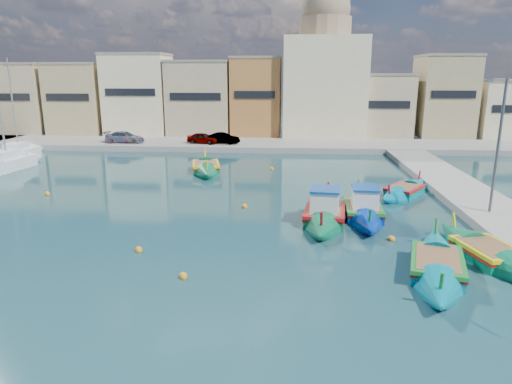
% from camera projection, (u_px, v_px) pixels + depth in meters
% --- Properties ---
extents(ground, '(160.00, 160.00, 0.00)m').
position_uv_depth(ground, '(164.00, 250.00, 21.88)').
color(ground, '#163842').
rests_on(ground, ground).
extents(north_quay, '(80.00, 8.00, 0.60)m').
position_uv_depth(north_quay, '(239.00, 145.00, 52.70)').
color(north_quay, gray).
rests_on(north_quay, ground).
extents(north_townhouses, '(83.20, 7.87, 10.19)m').
position_uv_depth(north_townhouses, '(297.00, 100.00, 58.14)').
color(north_townhouses, tan).
rests_on(north_townhouses, ground).
extents(church_block, '(10.00, 10.00, 19.10)m').
position_uv_depth(church_block, '(324.00, 72.00, 57.66)').
color(church_block, beige).
rests_on(church_block, ground).
extents(quay_street_lamp, '(1.18, 0.16, 8.00)m').
position_uv_depth(quay_street_lamp, '(497.00, 145.00, 25.30)').
color(quay_street_lamp, '#595B60').
rests_on(quay_street_lamp, ground).
extents(parked_cars, '(15.43, 2.41, 1.27)m').
position_uv_depth(parked_cars, '(173.00, 138.00, 51.55)').
color(parked_cars, '#4C1919').
rests_on(parked_cars, north_quay).
extents(luzzu_turquoise_cabin, '(2.44, 9.29, 2.96)m').
position_uv_depth(luzzu_turquoise_cabin, '(363.00, 210.00, 27.00)').
color(luzzu_turquoise_cabin, '#002FAD').
rests_on(luzzu_turquoise_cabin, ground).
extents(luzzu_blue_cabin, '(3.27, 9.06, 3.13)m').
position_uv_depth(luzzu_blue_cabin, '(325.00, 215.00, 26.04)').
color(luzzu_blue_cabin, '#0A6E42').
rests_on(luzzu_blue_cabin, ground).
extents(luzzu_cyan_mid, '(5.81, 7.31, 2.26)m').
position_uv_depth(luzzu_cyan_mid, '(404.00, 192.00, 31.76)').
color(luzzu_cyan_mid, '#00819B').
rests_on(luzzu_cyan_mid, ground).
extents(luzzu_green, '(3.88, 8.76, 2.68)m').
position_uv_depth(luzzu_green, '(206.00, 168.00, 39.50)').
color(luzzu_green, '#0A6D45').
rests_on(luzzu_green, ground).
extents(luzzu_blue_south, '(4.24, 9.07, 2.56)m').
position_uv_depth(luzzu_blue_south, '(437.00, 267.00, 19.25)').
color(luzzu_blue_south, '#00849D').
rests_on(luzzu_blue_south, ground).
extents(luzzu_cyan_south, '(3.83, 8.13, 2.45)m').
position_uv_depth(luzzu_cyan_south, '(488.00, 255.00, 20.56)').
color(luzzu_cyan_south, '#0B7750').
rests_on(luzzu_cyan_south, ground).
extents(yacht_north, '(2.46, 7.94, 10.52)m').
position_uv_depth(yacht_north, '(26.00, 152.00, 47.08)').
color(yacht_north, white).
rests_on(yacht_north, ground).
extents(yacht_midnorth, '(3.42, 8.36, 11.52)m').
position_uv_depth(yacht_midnorth, '(18.00, 162.00, 41.58)').
color(yacht_midnorth, white).
rests_on(yacht_midnorth, ground).
extents(mooring_buoys, '(22.42, 22.75, 0.36)m').
position_uv_depth(mooring_buoys, '(213.00, 213.00, 27.38)').
color(mooring_buoys, orange).
rests_on(mooring_buoys, ground).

